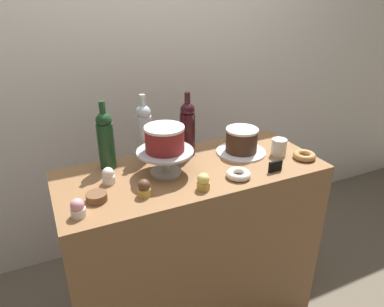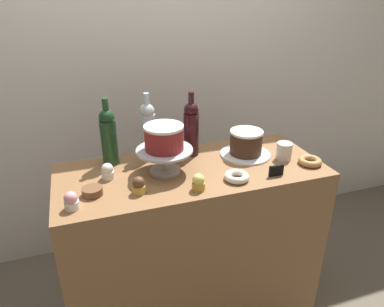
% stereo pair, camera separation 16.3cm
% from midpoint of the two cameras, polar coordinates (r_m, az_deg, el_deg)
% --- Properties ---
extents(back_wall, '(6.00, 0.05, 2.60)m').
position_cam_midpoint_polar(back_wall, '(2.32, -11.18, 14.17)').
color(back_wall, silver).
rests_on(back_wall, ground_plane).
extents(display_counter, '(1.26, 0.53, 0.95)m').
position_cam_midpoint_polar(display_counter, '(1.93, -2.50, -15.13)').
color(display_counter, brown).
rests_on(display_counter, ground_plane).
extents(cake_stand_pedestal, '(0.26, 0.26, 0.11)m').
position_cam_midpoint_polar(cake_stand_pedestal, '(1.60, -7.24, -0.71)').
color(cake_stand_pedestal, '#B2B2B7').
rests_on(cake_stand_pedestal, display_counter).
extents(white_layer_cake, '(0.18, 0.18, 0.11)m').
position_cam_midpoint_polar(white_layer_cake, '(1.57, -7.42, 2.33)').
color(white_layer_cake, maroon).
rests_on(white_layer_cake, cake_stand_pedestal).
extents(silver_serving_platter, '(0.25, 0.25, 0.01)m').
position_cam_midpoint_polar(silver_serving_platter, '(1.83, 5.37, 0.24)').
color(silver_serving_platter, white).
rests_on(silver_serving_platter, display_counter).
extents(chocolate_round_cake, '(0.16, 0.16, 0.12)m').
position_cam_midpoint_polar(chocolate_round_cake, '(1.81, 5.46, 2.14)').
color(chocolate_round_cake, '#3D2619').
rests_on(chocolate_round_cake, silver_serving_platter).
extents(wine_bottle_green, '(0.08, 0.08, 0.33)m').
position_cam_midpoint_polar(wine_bottle_green, '(1.69, -16.46, 2.13)').
color(wine_bottle_green, '#193D1E').
rests_on(wine_bottle_green, display_counter).
extents(wine_bottle_dark_red, '(0.08, 0.08, 0.33)m').
position_cam_midpoint_polar(wine_bottle_dark_red, '(1.76, -3.39, 4.10)').
color(wine_bottle_dark_red, black).
rests_on(wine_bottle_dark_red, display_counter).
extents(wine_bottle_clear, '(0.08, 0.08, 0.33)m').
position_cam_midpoint_polar(wine_bottle_clear, '(1.74, -10.35, 3.55)').
color(wine_bottle_clear, '#B2BCC1').
rests_on(wine_bottle_clear, display_counter).
extents(cupcake_chocolate, '(0.06, 0.06, 0.07)m').
position_cam_midpoint_polar(cupcake_chocolate, '(1.47, -10.92, -5.61)').
color(cupcake_chocolate, gold).
rests_on(cupcake_chocolate, display_counter).
extents(cupcake_strawberry, '(0.06, 0.06, 0.07)m').
position_cam_midpoint_polar(cupcake_strawberry, '(1.41, -21.15, -8.32)').
color(cupcake_strawberry, white).
rests_on(cupcake_strawberry, display_counter).
extents(cupcake_lemon, '(0.06, 0.06, 0.07)m').
position_cam_midpoint_polar(cupcake_lemon, '(1.48, -1.30, -4.68)').
color(cupcake_lemon, gold).
rests_on(cupcake_lemon, display_counter).
extents(cupcake_vanilla, '(0.06, 0.06, 0.07)m').
position_cam_midpoint_polar(cupcake_vanilla, '(1.59, -16.21, -3.56)').
color(cupcake_vanilla, white).
rests_on(cupcake_vanilla, display_counter).
extents(donut_maple, '(0.11, 0.11, 0.03)m').
position_cam_midpoint_polar(donut_maple, '(1.82, 15.25, -0.40)').
color(donut_maple, '#B27F47').
rests_on(donut_maple, display_counter).
extents(donut_sugar, '(0.11, 0.11, 0.03)m').
position_cam_midpoint_polar(donut_sugar, '(1.59, 4.59, -3.42)').
color(donut_sugar, silver).
rests_on(donut_sugar, display_counter).
extents(cookie_stack, '(0.08, 0.08, 0.03)m').
position_cam_midpoint_polar(cookie_stack, '(1.49, -18.20, -6.76)').
color(cookie_stack, brown).
rests_on(cookie_stack, display_counter).
extents(price_sign_chalkboard, '(0.07, 0.01, 0.05)m').
position_cam_midpoint_polar(price_sign_chalkboard, '(1.66, 10.57, -2.11)').
color(price_sign_chalkboard, black).
rests_on(price_sign_chalkboard, display_counter).
extents(coffee_cup_ceramic, '(0.08, 0.08, 0.08)m').
position_cam_midpoint_polar(coffee_cup_ceramic, '(1.82, 11.37, 0.97)').
color(coffee_cup_ceramic, silver).
rests_on(coffee_cup_ceramic, display_counter).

